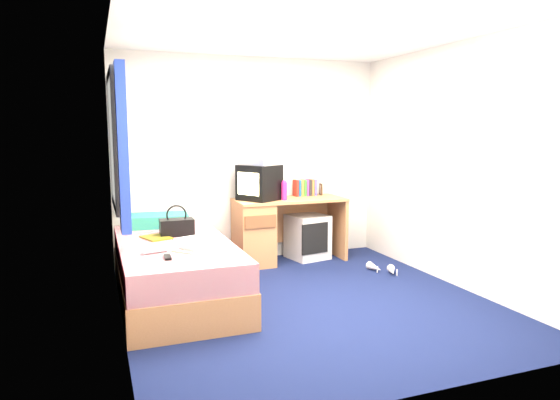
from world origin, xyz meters
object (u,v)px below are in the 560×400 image
object	(u,v)px
aerosol_can	(280,191)
handbag	(177,226)
pink_water_bottle	(284,191)
desk	(267,229)
pillow	(160,220)
white_heels	(383,269)
crt_tv	(259,183)
vcr	(259,162)
picture_frame	(321,189)
storage_cube	(307,237)
water_bottle	(155,249)
bed	(176,271)
colour_swatch_fan	(184,252)
towel	(202,243)
remote_control	(168,257)
magazine	(156,237)

from	to	relation	value
aerosol_can	handbag	size ratio (longest dim) A/B	0.53
pink_water_bottle	desk	bearing A→B (deg)	146.62
pillow	white_heels	size ratio (longest dim) A/B	1.41
crt_tv	vcr	xyz separation A→B (m)	(0.00, 0.00, 0.24)
picture_frame	aerosol_can	xyz separation A→B (m)	(-0.60, -0.14, 0.02)
storage_cube	water_bottle	size ratio (longest dim) A/B	2.67
pink_water_bottle	white_heels	size ratio (longest dim) A/B	0.49
bed	pink_water_bottle	size ratio (longest dim) A/B	9.75
vcr	water_bottle	world-z (taller)	vcr
bed	aerosol_can	xyz separation A→B (m)	(1.38, 0.96, 0.57)
handbag	crt_tv	bearing A→B (deg)	32.66
storage_cube	colour_swatch_fan	xyz separation A→B (m)	(-1.73, -1.38, 0.28)
crt_tv	towel	size ratio (longest dim) A/B	1.85
vcr	handbag	distance (m)	1.36
water_bottle	pillow	bearing A→B (deg)	81.32
desk	remote_control	bearing A→B (deg)	-132.10
desk	crt_tv	size ratio (longest dim) A/B	2.39
remote_control	colour_swatch_fan	bearing A→B (deg)	45.51
pillow	crt_tv	world-z (taller)	crt_tv
water_bottle	white_heels	size ratio (longest dim) A/B	0.48
towel	magazine	bearing A→B (deg)	120.98
aerosol_can	water_bottle	distance (m)	2.09
pillow	water_bottle	bearing A→B (deg)	-98.68
handbag	desk	bearing A→B (deg)	30.42
desk	aerosol_can	bearing A→B (deg)	10.74
pillow	desk	bearing A→B (deg)	5.21
towel	white_heels	distance (m)	2.18
colour_swatch_fan	desk	bearing A→B (deg)	48.46
pillow	towel	bearing A→B (deg)	-78.99
storage_cube	vcr	bearing A→B (deg)	170.26
desk	water_bottle	xyz separation A→B (m)	(-1.43, -1.29, 0.17)
magazine	colour_swatch_fan	distance (m)	0.67
magazine	water_bottle	xyz separation A→B (m)	(-0.07, -0.58, 0.03)
magazine	white_heels	size ratio (longest dim) A/B	0.68
remote_control	crt_tv	bearing A→B (deg)	52.58
white_heels	pillow	bearing A→B (deg)	161.88
water_bottle	handbag	bearing A→B (deg)	66.61
water_bottle	bed	bearing A→B (deg)	59.35
pillow	vcr	xyz separation A→B (m)	(1.15, 0.12, 0.59)
magazine	bed	bearing A→B (deg)	-56.69
bed	water_bottle	world-z (taller)	water_bottle
storage_cube	handbag	world-z (taller)	handbag
vcr	aerosol_can	world-z (taller)	vcr
towel	handbag	bearing A→B (deg)	101.42
picture_frame	towel	xyz separation A→B (m)	(-1.79, -1.43, -0.23)
vcr	towel	xyz separation A→B (m)	(-0.93, -1.26, -0.61)
picture_frame	magazine	world-z (taller)	picture_frame
magazine	water_bottle	size ratio (longest dim) A/B	1.40
storage_cube	aerosol_can	world-z (taller)	aerosol_can
pink_water_bottle	colour_swatch_fan	world-z (taller)	pink_water_bottle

